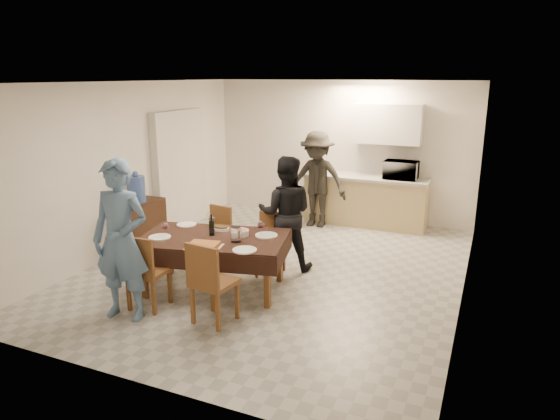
{
  "coord_description": "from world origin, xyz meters",
  "views": [
    {
      "loc": [
        2.69,
        -6.11,
        2.69
      ],
      "look_at": [
        0.17,
        -0.3,
        0.97
      ],
      "focal_mm": 32.0,
      "sensor_mm": 36.0,
      "label": 1
    }
  ],
  "objects_px": {
    "dining_table": "(213,239)",
    "water_jug": "(136,189)",
    "microwave": "(401,170)",
    "person_kitchen": "(317,180)",
    "savoury_tart": "(204,245)",
    "wine_bottle": "(212,225)",
    "person_far": "(286,213)",
    "person_near": "(121,241)",
    "console": "(139,227)",
    "water_pitcher": "(236,234)"
  },
  "relations": [
    {
      "from": "dining_table",
      "to": "water_jug",
      "type": "bearing_deg",
      "value": 143.74
    },
    {
      "from": "water_jug",
      "to": "microwave",
      "type": "relative_size",
      "value": 0.71
    },
    {
      "from": "microwave",
      "to": "person_kitchen",
      "type": "height_order",
      "value": "person_kitchen"
    },
    {
      "from": "savoury_tart",
      "to": "wine_bottle",
      "type": "bearing_deg",
      "value": 109.23
    },
    {
      "from": "savoury_tart",
      "to": "microwave",
      "type": "relative_size",
      "value": 0.71
    },
    {
      "from": "dining_table",
      "to": "person_far",
      "type": "relative_size",
      "value": 1.24
    },
    {
      "from": "person_near",
      "to": "console",
      "type": "bearing_deg",
      "value": 115.94
    },
    {
      "from": "person_near",
      "to": "savoury_tart",
      "type": "bearing_deg",
      "value": 37.23
    },
    {
      "from": "water_pitcher",
      "to": "person_near",
      "type": "relative_size",
      "value": 0.1
    },
    {
      "from": "console",
      "to": "savoury_tart",
      "type": "xyz_separation_m",
      "value": [
        1.92,
        -1.17,
        0.34
      ]
    },
    {
      "from": "water_jug",
      "to": "console",
      "type": "bearing_deg",
      "value": -90.0
    },
    {
      "from": "microwave",
      "to": "person_near",
      "type": "relative_size",
      "value": 0.32
    },
    {
      "from": "dining_table",
      "to": "person_kitchen",
      "type": "bearing_deg",
      "value": 72.45
    },
    {
      "from": "savoury_tart",
      "to": "person_near",
      "type": "relative_size",
      "value": 0.22
    },
    {
      "from": "person_near",
      "to": "person_kitchen",
      "type": "xyz_separation_m",
      "value": [
        0.81,
        4.23,
        -0.05
      ]
    },
    {
      "from": "water_jug",
      "to": "water_pitcher",
      "type": "bearing_deg",
      "value": -21.14
    },
    {
      "from": "person_far",
      "to": "person_near",
      "type": "bearing_deg",
      "value": 45.09
    },
    {
      "from": "wine_bottle",
      "to": "person_kitchen",
      "type": "xyz_separation_m",
      "value": [
        0.31,
        3.13,
        0.01
      ]
    },
    {
      "from": "wine_bottle",
      "to": "water_pitcher",
      "type": "bearing_deg",
      "value": -14.04
    },
    {
      "from": "person_near",
      "to": "person_far",
      "type": "height_order",
      "value": "person_near"
    },
    {
      "from": "console",
      "to": "person_far",
      "type": "bearing_deg",
      "value": 6.32
    },
    {
      "from": "wine_bottle",
      "to": "person_far",
      "type": "xyz_separation_m",
      "value": [
        0.6,
        1.0,
        -0.04
      ]
    },
    {
      "from": "water_jug",
      "to": "person_near",
      "type": "xyz_separation_m",
      "value": [
        1.27,
        -1.84,
        -0.08
      ]
    },
    {
      "from": "microwave",
      "to": "savoury_tart",
      "type": "bearing_deg",
      "value": 68.58
    },
    {
      "from": "person_near",
      "to": "person_far",
      "type": "bearing_deg",
      "value": 53.72
    },
    {
      "from": "dining_table",
      "to": "console",
      "type": "xyz_separation_m",
      "value": [
        -1.82,
        0.79,
        -0.28
      ]
    },
    {
      "from": "microwave",
      "to": "person_far",
      "type": "distance_m",
      "value": 2.83
    },
    {
      "from": "person_far",
      "to": "person_kitchen",
      "type": "relative_size",
      "value": 0.94
    },
    {
      "from": "wine_bottle",
      "to": "water_pitcher",
      "type": "distance_m",
      "value": 0.41
    },
    {
      "from": "console",
      "to": "microwave",
      "type": "height_order",
      "value": "microwave"
    },
    {
      "from": "person_far",
      "to": "person_kitchen",
      "type": "height_order",
      "value": "person_kitchen"
    },
    {
      "from": "savoury_tart",
      "to": "microwave",
      "type": "xyz_separation_m",
      "value": [
        1.57,
        4.01,
        0.33
      ]
    },
    {
      "from": "console",
      "to": "person_kitchen",
      "type": "distance_m",
      "value": 3.21
    },
    {
      "from": "water_jug",
      "to": "person_far",
      "type": "relative_size",
      "value": 0.25
    },
    {
      "from": "dining_table",
      "to": "person_near",
      "type": "xyz_separation_m",
      "value": [
        -0.55,
        -1.05,
        0.24
      ]
    },
    {
      "from": "water_pitcher",
      "to": "microwave",
      "type": "xyz_separation_m",
      "value": [
        1.32,
        3.68,
        0.26
      ]
    },
    {
      "from": "water_pitcher",
      "to": "savoury_tart",
      "type": "bearing_deg",
      "value": -127.15
    },
    {
      "from": "dining_table",
      "to": "water_pitcher",
      "type": "bearing_deg",
      "value": -20.95
    },
    {
      "from": "savoury_tart",
      "to": "water_pitcher",
      "type": "bearing_deg",
      "value": 52.85
    },
    {
      "from": "water_pitcher",
      "to": "person_kitchen",
      "type": "relative_size",
      "value": 0.11
    },
    {
      "from": "console",
      "to": "dining_table",
      "type": "bearing_deg",
      "value": -23.44
    },
    {
      "from": "savoury_tart",
      "to": "person_far",
      "type": "xyz_separation_m",
      "value": [
        0.45,
        1.43,
        0.07
      ]
    },
    {
      "from": "wine_bottle",
      "to": "microwave",
      "type": "bearing_deg",
      "value": 64.3
    },
    {
      "from": "wine_bottle",
      "to": "microwave",
      "type": "relative_size",
      "value": 0.48
    },
    {
      "from": "water_pitcher",
      "to": "person_kitchen",
      "type": "bearing_deg",
      "value": 91.54
    },
    {
      "from": "console",
      "to": "savoury_tart",
      "type": "relative_size",
      "value": 2.11
    },
    {
      "from": "savoury_tart",
      "to": "person_far",
      "type": "bearing_deg",
      "value": 72.53
    },
    {
      "from": "water_pitcher",
      "to": "microwave",
      "type": "relative_size",
      "value": 0.32
    },
    {
      "from": "console",
      "to": "person_kitchen",
      "type": "height_order",
      "value": "person_kitchen"
    },
    {
      "from": "dining_table",
      "to": "console",
      "type": "bearing_deg",
      "value": 143.74
    }
  ]
}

